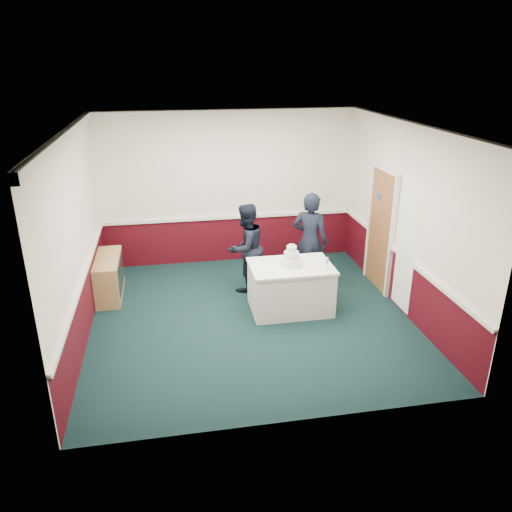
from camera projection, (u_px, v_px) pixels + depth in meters
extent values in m
plane|color=#132A30|center=(251.00, 317.00, 8.02)|extent=(5.00, 5.00, 0.00)
cube|color=white|center=(229.00, 189.00, 9.72)|extent=(5.00, 0.05, 3.00)
cube|color=white|center=(78.00, 239.00, 7.05)|extent=(0.05, 5.00, 3.00)
cube|color=white|center=(405.00, 220.00, 7.87)|extent=(0.05, 5.00, 3.00)
cube|color=white|center=(250.00, 128.00, 6.91)|extent=(5.00, 5.00, 0.05)
cube|color=#440912|center=(230.00, 239.00, 10.11)|extent=(5.00, 0.02, 0.90)
cube|color=white|center=(230.00, 217.00, 9.93)|extent=(4.98, 0.05, 0.06)
cube|color=white|center=(228.00, 113.00, 9.17)|extent=(5.00, 0.08, 0.12)
cube|color=olive|center=(381.00, 231.00, 8.76)|extent=(0.05, 0.90, 2.10)
cube|color=#234799|center=(379.00, 197.00, 8.68)|extent=(0.01, 0.12, 0.12)
cube|color=white|center=(407.00, 243.00, 7.74)|extent=(0.02, 0.60, 2.20)
cube|color=tan|center=(109.00, 277.00, 8.65)|extent=(0.40, 1.20, 0.70)
cube|color=black|center=(121.00, 273.00, 8.66)|extent=(0.01, 1.00, 0.50)
cube|color=white|center=(290.00, 288.00, 8.14)|extent=(1.28, 0.88, 0.76)
cube|color=white|center=(291.00, 266.00, 8.00)|extent=(1.32, 0.92, 0.04)
cylinder|color=white|center=(291.00, 262.00, 7.97)|extent=(0.34, 0.34, 0.12)
cylinder|color=silver|center=(291.00, 264.00, 7.98)|extent=(0.35, 0.35, 0.03)
cylinder|color=white|center=(291.00, 255.00, 7.92)|extent=(0.24, 0.24, 0.11)
cylinder|color=silver|center=(291.00, 258.00, 7.94)|extent=(0.25, 0.25, 0.02)
cylinder|color=white|center=(292.00, 249.00, 7.88)|extent=(0.16, 0.16, 0.10)
cylinder|color=silver|center=(292.00, 251.00, 7.90)|extent=(0.17, 0.17, 0.02)
sphere|color=#EDE5C9|center=(292.00, 245.00, 7.86)|extent=(0.03, 0.03, 0.03)
sphere|color=#EDE5C9|center=(293.00, 245.00, 7.88)|extent=(0.03, 0.03, 0.03)
sphere|color=#EDE5C9|center=(290.00, 245.00, 7.88)|extent=(0.03, 0.03, 0.03)
sphere|color=#EDE5C9|center=(293.00, 245.00, 7.84)|extent=(0.03, 0.03, 0.03)
sphere|color=#EDE5C9|center=(290.00, 245.00, 7.84)|extent=(0.03, 0.03, 0.03)
cube|color=silver|center=(292.00, 270.00, 7.80)|extent=(0.03, 0.22, 0.00)
cylinder|color=silver|center=(326.00, 270.00, 7.81)|extent=(0.05, 0.05, 0.01)
cylinder|color=silver|center=(327.00, 267.00, 7.80)|extent=(0.01, 0.01, 0.09)
cylinder|color=silver|center=(327.00, 261.00, 7.76)|extent=(0.04, 0.04, 0.11)
imported|color=black|center=(246.00, 248.00, 8.71)|extent=(0.97, 0.93, 1.58)
imported|color=black|center=(310.00, 241.00, 8.78)|extent=(0.77, 0.71, 1.76)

